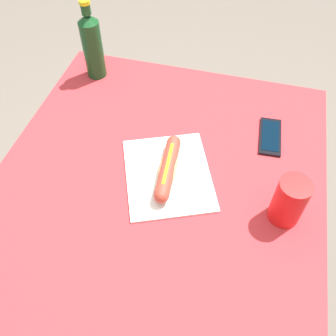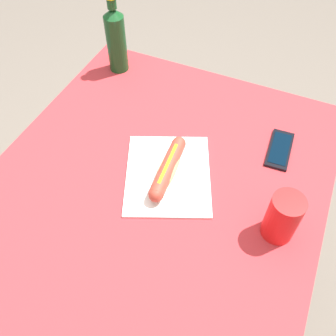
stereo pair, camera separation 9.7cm
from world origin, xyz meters
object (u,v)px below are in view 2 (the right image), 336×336
at_px(cell_phone, 280,149).
at_px(drinking_cup, 283,217).
at_px(hot_dog, 168,168).
at_px(soda_bottle, 116,39).

relative_size(cell_phone, drinking_cup, 1.13).
height_order(hot_dog, drinking_cup, drinking_cup).
xyz_separation_m(soda_bottle, drinking_cup, (-0.41, -0.65, -0.05)).
bearing_deg(cell_phone, drinking_cup, -168.48).
height_order(hot_dog, cell_phone, hot_dog).
distance_m(cell_phone, soda_bottle, 0.63).
bearing_deg(soda_bottle, hot_dog, -136.19).
bearing_deg(cell_phone, hot_dog, 129.48).
bearing_deg(soda_bottle, drinking_cup, -122.20).
xyz_separation_m(hot_dog, soda_bottle, (0.36, 0.35, 0.08)).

